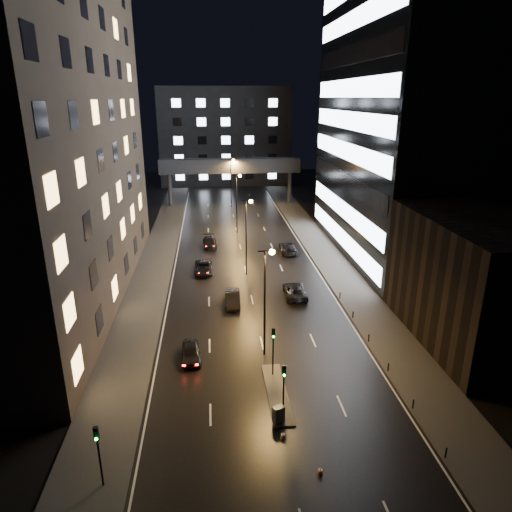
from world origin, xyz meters
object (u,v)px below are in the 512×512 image
object	(u,v)px
car_away_d	(210,242)
car_away_b	(232,298)
car_toward_a	(295,291)
car_away_a	(191,352)
utility_cabinet	(279,414)
car_toward_b	(288,247)
car_away_c	(203,268)

from	to	relation	value
car_away_d	car_away_b	bearing A→B (deg)	-86.58
car_toward_a	car_away_b	bearing A→B (deg)	12.62
car_away_a	car_toward_a	world-z (taller)	car_toward_a
car_away_a	utility_cabinet	xyz separation A→B (m)	(6.54, -9.27, 0.08)
car_away_a	car_toward_b	distance (m)	31.72
car_away_c	utility_cabinet	distance (m)	31.28
car_toward_a	car_away_d	bearing A→B (deg)	-62.77
car_toward_b	utility_cabinet	world-z (taller)	car_toward_b
car_toward_b	car_toward_a	bearing A→B (deg)	84.44
car_away_d	car_toward_a	bearing A→B (deg)	-66.83
car_toward_a	utility_cabinet	size ratio (longest dim) A/B	4.20
car_away_c	car_toward_a	world-z (taller)	car_toward_a
car_away_b	utility_cabinet	distance (m)	20.48
car_away_b	car_toward_a	size ratio (longest dim) A/B	0.89
car_away_b	utility_cabinet	world-z (taller)	car_away_b
car_toward_a	car_toward_b	world-z (taller)	car_toward_b
car_away_a	car_away_d	distance (m)	32.81
car_away_a	car_away_b	xyz separation A→B (m)	(4.30, 11.08, 0.07)
car_away_a	car_away_b	distance (m)	11.88
car_away_a	car_toward_b	size ratio (longest dim) A/B	0.74
car_away_a	car_away_b	world-z (taller)	car_away_b
car_toward_b	car_away_c	bearing A→B (deg)	30.46
car_toward_a	utility_cabinet	xyz separation A→B (m)	(-5.22, -21.87, 0.05)
car_away_a	car_toward_a	bearing A→B (deg)	43.05
car_away_b	car_away_d	distance (m)	21.81
car_away_c	car_away_d	distance (m)	11.28
car_away_d	car_toward_b	xyz separation A→B (m)	(11.78, -4.12, 0.09)
car_away_a	car_away_c	xyz separation A→B (m)	(0.96, 21.51, 0.00)
car_away_a	car_away_d	bearing A→B (deg)	82.81
car_away_b	utility_cabinet	xyz separation A→B (m)	(2.24, -20.35, 0.01)
car_toward_a	utility_cabinet	bearing A→B (deg)	77.66
car_away_a	utility_cabinet	size ratio (longest dim) A/B	3.28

